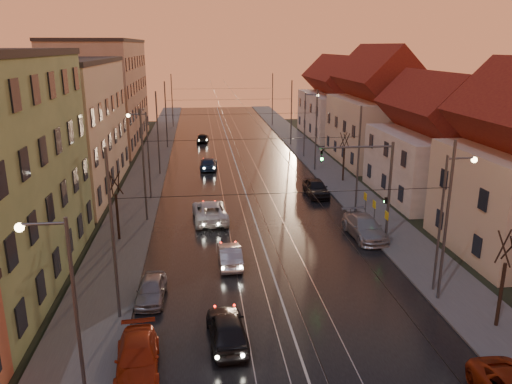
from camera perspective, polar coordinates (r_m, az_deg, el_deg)
name	(u,v)px	position (r m, az deg, el deg)	size (l,w,h in m)	color
road	(238,170)	(56.30, -2.07, 2.48)	(16.00, 120.00, 0.04)	black
sidewalk_left	(148,172)	(56.42, -12.25, 2.20)	(4.00, 120.00, 0.15)	#4C4C4C
sidewalk_right	(325,168)	(57.90, 7.85, 2.78)	(4.00, 120.00, 0.15)	#4C4C4C
tram_rail_0	(218,171)	(56.17, -4.31, 2.44)	(0.06, 120.00, 0.03)	gray
tram_rail_1	(231,170)	(56.24, -2.85, 2.49)	(0.06, 120.00, 0.03)	gray
tram_rail_2	(245,170)	(56.35, -1.29, 2.53)	(0.06, 120.00, 0.03)	gray
tram_rail_3	(257,170)	(56.50, 0.16, 2.57)	(0.06, 120.00, 0.03)	gray
apartment_left_2	(57,129)	(50.83, -21.78, 6.69)	(10.00, 20.00, 12.00)	beige
apartment_left_3	(102,94)	(73.98, -17.18, 10.60)	(10.00, 24.00, 14.00)	#9E8166
house_right_2	(434,148)	(48.32, 19.70, 4.81)	(9.18, 12.24, 9.20)	#B8B4AA
house_right_3	(378,113)	(61.77, 13.75, 8.73)	(9.18, 14.28, 11.50)	beige
house_right_4	(337,103)	(78.87, 9.23, 10.00)	(9.18, 16.32, 10.00)	#B8B4AA
catenary_pole_l_1	(113,238)	(25.54, -16.03, -5.04)	(0.16, 0.16, 9.00)	#595B60
catenary_pole_r_1	(446,224)	(28.25, 20.90, -3.42)	(0.16, 0.16, 9.00)	#595B60
catenary_pole_l_2	(144,167)	(39.77, -12.71, 2.83)	(0.16, 0.16, 9.00)	#595B60
catenary_pole_r_2	(358,161)	(41.56, 11.60, 3.48)	(0.16, 0.16, 9.00)	#595B60
catenary_pole_l_3	(158,134)	(54.42, -11.16, 6.51)	(0.16, 0.16, 9.00)	#595B60
catenary_pole_r_3	(316,131)	(55.74, 6.88, 6.93)	(0.16, 0.16, 9.00)	#595B60
catenary_pole_l_4	(166,115)	(69.22, -10.25, 8.63)	(0.16, 0.16, 9.00)	#595B60
catenary_pole_r_4	(291,113)	(70.26, 4.06, 8.95)	(0.16, 0.16, 9.00)	#595B60
catenary_pole_l_5	(172,101)	(87.06, -9.57, 10.21)	(0.16, 0.16, 9.00)	#595B60
catenary_pole_r_5	(272,100)	(87.90, 1.89, 10.48)	(0.16, 0.16, 9.00)	#595B60
street_lamp_0	(66,301)	(19.25, -20.89, -11.54)	(1.75, 0.32, 8.00)	#595B60
street_lamp_1	(447,211)	(29.20, 20.98, -2.00)	(1.75, 0.32, 8.00)	#595B60
street_lamp_2	(144,147)	(45.58, -12.63, 5.04)	(1.75, 0.32, 8.00)	#595B60
street_lamp_3	(307,119)	(62.54, 5.87, 8.35)	(1.75, 0.32, 8.00)	#595B60
traffic_light_mast	(376,179)	(35.84, 13.61, 1.46)	(5.30, 0.32, 7.20)	#595B60
bare_tree_0	(117,208)	(36.70, -15.61, -1.78)	(1.09, 1.09, 5.11)	black
bare_tree_1	(502,283)	(27.40, 26.34, -9.26)	(1.09, 1.09, 5.11)	black
bare_tree_2	(344,158)	(51.84, 10.01, 3.82)	(1.09, 1.09, 5.11)	black
driving_car_0	(227,328)	(24.40, -3.33, -15.30)	(1.76, 4.38, 1.49)	black
driving_car_1	(230,255)	(32.23, -3.00, -7.21)	(1.39, 4.00, 1.32)	#AAA9AF
driving_car_2	(210,211)	(40.19, -5.30, -2.20)	(2.61, 5.66, 1.57)	silver
driving_car_3	(209,164)	(57.03, -5.44, 3.26)	(1.86, 4.57, 1.32)	#172946
driving_car_4	(203,138)	(73.28, -6.12, 6.17)	(1.56, 3.87, 1.32)	black
parked_left_2	(137,358)	(23.17, -13.39, -17.95)	(1.83, 4.51, 1.31)	#A72D10
parked_left_3	(151,289)	(28.60, -11.89, -10.84)	(1.50, 3.73, 1.27)	gray
parked_right_1	(365,227)	(37.45, 12.30, -3.95)	(2.16, 5.31, 1.54)	#9A9A9F
parked_right_2	(316,188)	(46.95, 6.87, 0.50)	(1.86, 4.62, 1.57)	black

